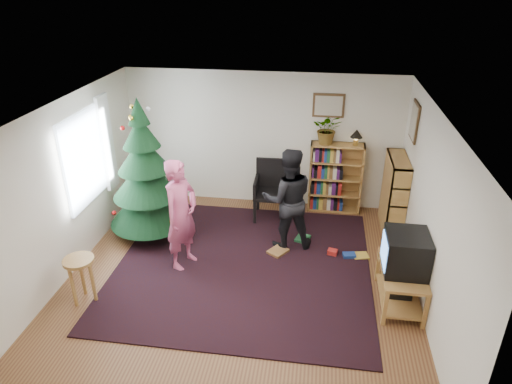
# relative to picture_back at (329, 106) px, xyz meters

# --- Properties ---
(floor) EXTENTS (5.00, 5.00, 0.00)m
(floor) POSITION_rel_picture_back_xyz_m (-1.15, -2.48, -1.95)
(floor) COLOR brown
(floor) RESTS_ON ground
(ceiling) EXTENTS (5.00, 5.00, 0.00)m
(ceiling) POSITION_rel_picture_back_xyz_m (-1.15, -2.48, 0.55)
(ceiling) COLOR white
(ceiling) RESTS_ON wall_back
(wall_back) EXTENTS (5.00, 0.02, 2.50)m
(wall_back) POSITION_rel_picture_back_xyz_m (-1.15, 0.02, -0.70)
(wall_back) COLOR silver
(wall_back) RESTS_ON floor
(wall_front) EXTENTS (5.00, 0.02, 2.50)m
(wall_front) POSITION_rel_picture_back_xyz_m (-1.15, -4.97, -0.70)
(wall_front) COLOR silver
(wall_front) RESTS_ON floor
(wall_left) EXTENTS (0.02, 5.00, 2.50)m
(wall_left) POSITION_rel_picture_back_xyz_m (-3.65, -2.48, -0.70)
(wall_left) COLOR silver
(wall_left) RESTS_ON floor
(wall_right) EXTENTS (0.02, 5.00, 2.50)m
(wall_right) POSITION_rel_picture_back_xyz_m (1.35, -2.48, -0.70)
(wall_right) COLOR silver
(wall_right) RESTS_ON floor
(rug) EXTENTS (3.80, 3.60, 0.02)m
(rug) POSITION_rel_picture_back_xyz_m (-1.15, -2.17, -1.94)
(rug) COLOR black
(rug) RESTS_ON floor
(window_pane) EXTENTS (0.04, 1.20, 1.40)m
(window_pane) POSITION_rel_picture_back_xyz_m (-3.62, -1.88, -0.45)
(window_pane) COLOR silver
(window_pane) RESTS_ON wall_left
(curtain) EXTENTS (0.06, 0.35, 1.60)m
(curtain) POSITION_rel_picture_back_xyz_m (-3.58, -1.18, -0.45)
(curtain) COLOR white
(curtain) RESTS_ON wall_left
(picture_back) EXTENTS (0.55, 0.03, 0.42)m
(picture_back) POSITION_rel_picture_back_xyz_m (0.00, 0.00, 0.00)
(picture_back) COLOR #4C3319
(picture_back) RESTS_ON wall_back
(picture_right) EXTENTS (0.03, 0.50, 0.60)m
(picture_right) POSITION_rel_picture_back_xyz_m (1.33, -0.73, 0.00)
(picture_right) COLOR #4C3319
(picture_right) RESTS_ON wall_right
(christmas_tree) EXTENTS (1.30, 1.30, 2.37)m
(christmas_tree) POSITION_rel_picture_back_xyz_m (-2.86, -1.46, -0.96)
(christmas_tree) COLOR #3F2816
(christmas_tree) RESTS_ON rug
(bookshelf_back) EXTENTS (0.95, 0.30, 1.30)m
(bookshelf_back) POSITION_rel_picture_back_xyz_m (0.21, -0.14, -1.29)
(bookshelf_back) COLOR #AB803D
(bookshelf_back) RESTS_ON floor
(bookshelf_right) EXTENTS (0.30, 0.95, 1.30)m
(bookshelf_right) POSITION_rel_picture_back_xyz_m (1.19, -0.66, -1.29)
(bookshelf_right) COLOR #AB803D
(bookshelf_right) RESTS_ON floor
(tv_stand) EXTENTS (0.55, 0.99, 0.55)m
(tv_stand) POSITION_rel_picture_back_xyz_m (1.07, -2.71, -1.62)
(tv_stand) COLOR #AB803D
(tv_stand) RESTS_ON floor
(crt_tv) EXTENTS (0.55, 0.60, 0.52)m
(crt_tv) POSITION_rel_picture_back_xyz_m (1.07, -2.71, -1.14)
(crt_tv) COLOR black
(crt_tv) RESTS_ON tv_stand
(armchair) EXTENTS (0.59, 0.59, 1.05)m
(armchair) POSITION_rel_picture_back_xyz_m (-0.92, -0.50, -1.38)
(armchair) COLOR black
(armchair) RESTS_ON rug
(stool) EXTENTS (0.40, 0.40, 0.67)m
(stool) POSITION_rel_picture_back_xyz_m (-3.15, -3.27, -1.43)
(stool) COLOR #AB803D
(stool) RESTS_ON floor
(person_standing) EXTENTS (0.61, 0.73, 1.72)m
(person_standing) POSITION_rel_picture_back_xyz_m (-2.05, -2.25, -1.09)
(person_standing) COLOR #B3476D
(person_standing) RESTS_ON rug
(person_by_chair) EXTENTS (0.93, 0.79, 1.68)m
(person_by_chair) POSITION_rel_picture_back_xyz_m (-0.55, -1.49, -1.11)
(person_by_chair) COLOR black
(person_by_chair) RESTS_ON rug
(potted_plant) EXTENTS (0.52, 0.46, 0.54)m
(potted_plant) POSITION_rel_picture_back_xyz_m (0.01, -0.14, -0.38)
(potted_plant) COLOR gray
(potted_plant) RESTS_ON bookshelf_back
(table_lamp) EXTENTS (0.21, 0.21, 0.29)m
(table_lamp) POSITION_rel_picture_back_xyz_m (0.51, -0.14, -0.46)
(table_lamp) COLOR #A57F33
(table_lamp) RESTS_ON bookshelf_back
(floor_clutter) EXTENTS (1.50, 0.64, 0.08)m
(floor_clutter) POSITION_rel_picture_back_xyz_m (0.07, -1.63, -1.91)
(floor_clutter) COLOR #A51E19
(floor_clutter) RESTS_ON rug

